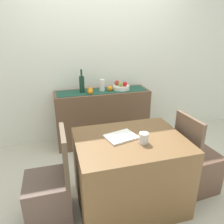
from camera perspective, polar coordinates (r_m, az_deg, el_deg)
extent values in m
cube|color=beige|center=(2.79, 2.59, -16.61)|extent=(6.40, 6.40, 0.02)
cube|color=silver|center=(3.35, -3.46, 15.32)|extent=(6.40, 0.06, 2.70)
cube|color=brown|center=(3.34, -2.52, -1.33)|extent=(1.40, 0.42, 0.83)
cube|color=#1F4A3B|center=(3.20, -2.64, 5.58)|extent=(1.31, 0.32, 0.01)
cylinder|color=white|center=(3.27, 2.42, 6.49)|extent=(0.25, 0.25, 0.06)
sphere|color=red|center=(3.22, 3.43, 7.42)|extent=(0.07, 0.07, 0.07)
sphere|color=#85A234|center=(3.21, 2.22, 7.36)|extent=(0.07, 0.07, 0.07)
sphere|color=#AE302E|center=(3.27, 1.31, 7.73)|extent=(0.08, 0.08, 0.08)
cylinder|color=#163425|center=(3.12, -7.96, 7.17)|extent=(0.07, 0.07, 0.24)
cylinder|color=#163425|center=(3.08, -8.12, 10.19)|extent=(0.03, 0.03, 0.10)
cylinder|color=silver|center=(3.18, -2.64, 7.05)|extent=(0.08, 0.08, 0.18)
sphere|color=orange|center=(3.13, -5.79, 5.82)|extent=(0.08, 0.08, 0.08)
sphere|color=orange|center=(3.19, -0.53, 6.24)|extent=(0.08, 0.08, 0.08)
sphere|color=orange|center=(3.05, -5.76, 5.36)|extent=(0.07, 0.07, 0.07)
cube|color=brown|center=(2.24, 4.63, -15.44)|extent=(1.03, 0.79, 0.74)
cube|color=white|center=(2.05, 2.36, -6.54)|extent=(0.32, 0.27, 0.02)
cylinder|color=silver|center=(1.96, 8.38, -6.81)|extent=(0.09, 0.09, 0.10)
cube|color=brown|center=(2.24, -16.37, -21.15)|extent=(0.40, 0.40, 0.45)
cube|color=brown|center=(1.97, -12.44, -10.94)|extent=(0.04, 0.40, 0.45)
cube|color=brown|center=(2.66, 21.34, -14.20)|extent=(0.43, 0.43, 0.45)
cube|color=brown|center=(2.32, 19.45, -6.35)|extent=(0.07, 0.40, 0.45)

